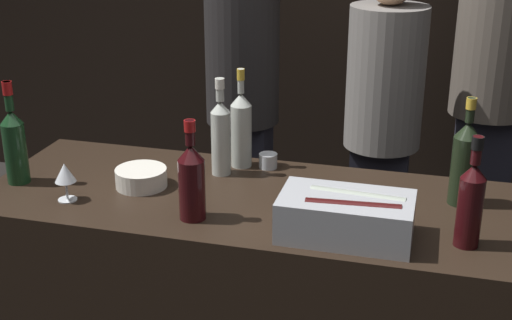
# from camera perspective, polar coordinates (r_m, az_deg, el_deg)

# --- Properties ---
(bar_counter) EXTENTS (1.84, 0.70, 0.96)m
(bar_counter) POSITION_cam_1_polar(r_m,az_deg,el_deg) (2.62, -0.20, -12.60)
(bar_counter) COLOR black
(bar_counter) RESTS_ON ground_plane
(ice_bin_with_bottles) EXTENTS (0.39, 0.22, 0.13)m
(ice_bin_with_bottles) POSITION_cam_1_polar(r_m,az_deg,el_deg) (2.12, 7.34, -4.39)
(ice_bin_with_bottles) COLOR #9EA0A5
(ice_bin_with_bottles) RESTS_ON bar_counter
(bowl_white) EXTENTS (0.18, 0.18, 0.06)m
(bowl_white) POSITION_cam_1_polar(r_m,az_deg,el_deg) (2.49, -9.17, -1.35)
(bowl_white) COLOR silver
(bowl_white) RESTS_ON bar_counter
(wine_glass) EXTENTS (0.07, 0.07, 0.13)m
(wine_glass) POSITION_cam_1_polar(r_m,az_deg,el_deg) (2.41, -15.04, -1.10)
(wine_glass) COLOR silver
(wine_glass) RESTS_ON bar_counter
(candle_votive) EXTENTS (0.07, 0.07, 0.05)m
(candle_votive) POSITION_cam_1_polar(r_m,az_deg,el_deg) (2.62, 0.97, -0.05)
(candle_votive) COLOR silver
(candle_votive) RESTS_ON bar_counter
(red_wine_bottle_tall) EXTENTS (0.08, 0.08, 0.32)m
(red_wine_bottle_tall) POSITION_cam_1_polar(r_m,az_deg,el_deg) (2.20, -5.17, -1.52)
(red_wine_bottle_tall) COLOR black
(red_wine_bottle_tall) RESTS_ON bar_counter
(champagne_bottle) EXTENTS (0.08, 0.08, 0.36)m
(champagne_bottle) POSITION_cam_1_polar(r_m,az_deg,el_deg) (2.38, 16.35, -0.07)
(champagne_bottle) COLOR black
(champagne_bottle) RESTS_ON bar_counter
(red_wine_bottle_black_foil) EXTENTS (0.07, 0.07, 0.33)m
(red_wine_bottle_black_foil) POSITION_cam_1_polar(r_m,az_deg,el_deg) (2.11, 16.80, -3.16)
(red_wine_bottle_black_foil) COLOR black
(red_wine_bottle_black_foil) RESTS_ON bar_counter
(rose_wine_bottle) EXTENTS (0.08, 0.08, 0.37)m
(rose_wine_bottle) POSITION_cam_1_polar(r_m,az_deg,el_deg) (2.59, -1.19, 2.60)
(rose_wine_bottle) COLOR #B2B7AD
(rose_wine_bottle) RESTS_ON bar_counter
(white_wine_bottle) EXTENTS (0.07, 0.07, 0.35)m
(white_wine_bottle) POSITION_cam_1_polar(r_m,az_deg,el_deg) (2.52, -2.84, 2.08)
(white_wine_bottle) COLOR #B2B7AD
(white_wine_bottle) RESTS_ON bar_counter
(red_wine_bottle_burgundy) EXTENTS (0.08, 0.08, 0.36)m
(red_wine_bottle_burgundy) POSITION_cam_1_polar(r_m,az_deg,el_deg) (2.59, -18.76, 1.31)
(red_wine_bottle_burgundy) COLOR #143319
(red_wine_bottle_burgundy) RESTS_ON bar_counter
(person_in_hoodie) EXTENTS (0.37, 0.37, 1.62)m
(person_in_hoodie) POSITION_cam_1_polar(r_m,az_deg,el_deg) (3.52, 10.14, 3.75)
(person_in_hoodie) COLOR black
(person_in_hoodie) RESTS_ON ground_plane
(person_blond_tee) EXTENTS (0.40, 0.40, 1.79)m
(person_blond_tee) POSITION_cam_1_polar(r_m,az_deg,el_deg) (3.82, 18.30, 5.94)
(person_blond_tee) COLOR black
(person_blond_tee) RESTS_ON ground_plane
(person_grey_polo) EXTENTS (0.37, 0.37, 1.71)m
(person_grey_polo) POSITION_cam_1_polar(r_m,az_deg,el_deg) (3.67, -1.09, 5.68)
(person_grey_polo) COLOR black
(person_grey_polo) RESTS_ON ground_plane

